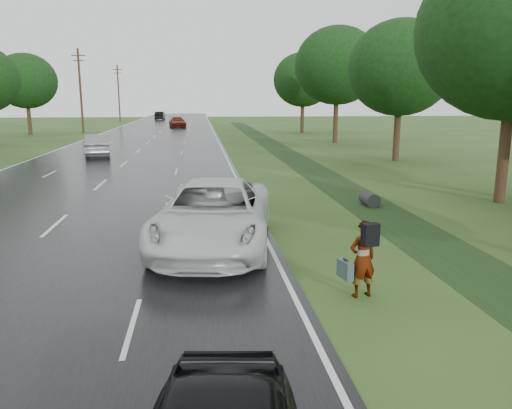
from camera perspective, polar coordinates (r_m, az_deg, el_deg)
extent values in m
cube|color=black|center=(54.11, -11.75, 7.38)|extent=(14.00, 180.00, 0.04)
cube|color=silver|center=(53.93, -4.53, 7.60)|extent=(0.12, 180.00, 0.01)
cube|color=silver|center=(55.12, -18.80, 7.10)|extent=(0.12, 180.00, 0.01)
cube|color=silver|center=(54.11, -11.75, 7.41)|extent=(0.12, 180.00, 0.01)
cube|color=black|center=(29.80, 6.49, 3.92)|extent=(2.20, 120.00, 0.01)
cylinder|color=#2D2D2D|center=(20.28, 12.84, 0.60)|extent=(0.56, 1.00, 0.56)
cylinder|color=#332415|center=(65.27, -19.41, 12.09)|extent=(0.26, 0.26, 10.00)
cube|color=#332415|center=(65.45, -19.68, 15.76)|extent=(1.60, 0.12, 0.12)
cube|color=#332415|center=(65.41, -19.64, 15.24)|extent=(1.20, 0.10, 0.10)
cylinder|color=#332415|center=(94.78, -15.42, 12.11)|extent=(0.26, 0.26, 10.00)
cube|color=#332415|center=(94.91, -15.57, 14.64)|extent=(1.60, 0.12, 0.12)
cube|color=#332415|center=(94.88, -15.55, 14.28)|extent=(1.20, 0.10, 0.10)
cylinder|color=#332415|center=(22.47, 26.45, 5.04)|extent=(0.44, 0.44, 3.84)
cylinder|color=#332415|center=(35.45, 15.79, 7.69)|extent=(0.44, 0.44, 3.52)
ellipsoid|color=black|center=(35.43, 16.20, 14.77)|extent=(7.00, 7.00, 6.30)
cylinder|color=#332415|center=(48.56, 9.08, 9.41)|extent=(0.44, 0.44, 4.16)
ellipsoid|color=black|center=(48.60, 9.28, 15.41)|extent=(8.00, 8.00, 7.20)
cylinder|color=#332415|center=(62.10, 5.31, 9.83)|extent=(0.44, 0.44, 3.68)
ellipsoid|color=black|center=(62.09, 5.39, 14.02)|extent=(7.20, 7.20, 6.48)
cylinder|color=#332415|center=(64.82, -24.48, 8.84)|extent=(0.44, 0.44, 3.52)
ellipsoid|color=black|center=(64.81, -24.82, 12.70)|extent=(7.00, 7.00, 6.30)
imported|color=#A5998C|center=(10.84, 12.08, -6.10)|extent=(0.69, 0.53, 1.68)
cube|color=black|center=(10.48, 12.93, -3.39)|extent=(0.37, 0.27, 0.47)
cube|color=#364E4E|center=(10.81, 10.15, -7.33)|extent=(0.26, 0.49, 0.38)
cube|color=black|center=(10.74, 10.19, -6.20)|extent=(0.08, 0.16, 0.03)
imported|color=silver|center=(14.11, -4.85, -1.14)|extent=(4.00, 7.00, 1.84)
imported|color=gray|center=(38.35, -17.64, 6.47)|extent=(2.45, 4.99, 1.57)
imported|color=#661C0B|center=(74.43, -8.97, 9.28)|extent=(2.87, 5.47, 1.51)
imported|color=black|center=(101.70, -10.92, 9.94)|extent=(1.81, 4.91, 1.61)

